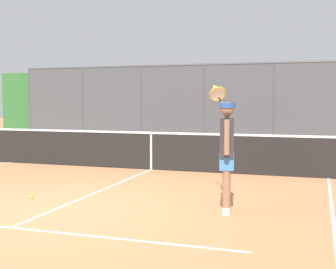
% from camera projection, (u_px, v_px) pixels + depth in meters
% --- Properties ---
extents(ground_plane, '(60.00, 60.00, 0.00)m').
position_uv_depth(ground_plane, '(55.00, 210.00, 7.37)').
color(ground_plane, '#C67A4C').
extents(fence_backdrop, '(17.96, 1.37, 3.08)m').
position_uv_depth(fence_backdrop, '(208.00, 108.00, 17.38)').
color(fence_backdrop, '#474C51').
rests_on(fence_backdrop, ground).
extents(tennis_net, '(10.95, 0.09, 1.07)m').
position_uv_depth(tennis_net, '(151.00, 150.00, 11.56)').
color(tennis_net, '#2D2D2D').
rests_on(tennis_net, ground).
extents(tennis_player, '(0.66, 1.36, 2.02)m').
position_uv_depth(tennis_player, '(227.00, 147.00, 7.20)').
color(tennis_player, silver).
rests_on(tennis_player, ground).
extents(tennis_ball_near_baseline, '(0.07, 0.07, 0.07)m').
position_uv_depth(tennis_ball_near_baseline, '(31.00, 197.00, 8.18)').
color(tennis_ball_near_baseline, '#C1D138').
rests_on(tennis_ball_near_baseline, ground).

